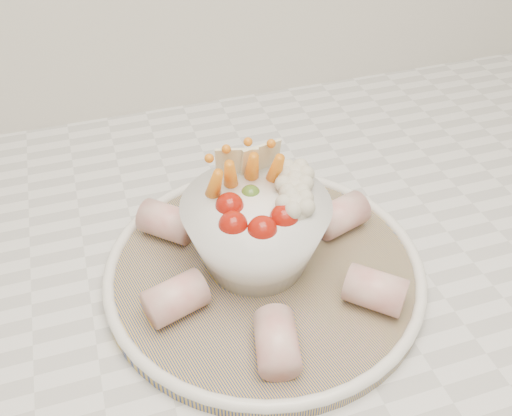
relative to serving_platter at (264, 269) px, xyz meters
name	(u,v)px	position (x,y,z in m)	size (l,w,h in m)	color
serving_platter	(264,269)	(0.00, 0.00, 0.00)	(0.39, 0.39, 0.02)	navy
veggie_bowl	(257,228)	(0.00, 0.01, 0.05)	(0.15, 0.15, 0.12)	white
cured_meat_rolls	(265,254)	(0.00, 0.00, 0.02)	(0.26, 0.27, 0.04)	#BD5956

